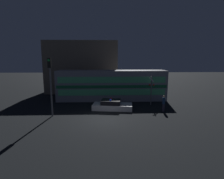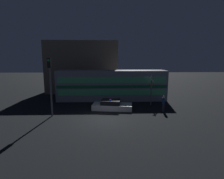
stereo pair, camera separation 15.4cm
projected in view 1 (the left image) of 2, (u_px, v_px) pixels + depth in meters
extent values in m
plane|color=black|center=(105.00, 120.00, 15.83)|extent=(120.00, 120.00, 0.00)
cube|color=gray|center=(112.00, 85.00, 23.75)|extent=(14.47, 2.94, 4.01)
cube|color=#19723F|center=(112.00, 87.00, 22.29)|extent=(14.18, 0.03, 0.40)
cube|color=#59D88C|center=(112.00, 92.00, 22.42)|extent=(13.75, 0.02, 0.80)
cube|color=#59D88C|center=(112.00, 80.00, 22.15)|extent=(13.75, 0.02, 0.80)
cube|color=silver|center=(112.00, 107.00, 19.33)|extent=(4.52, 2.45, 0.59)
cube|color=black|center=(111.00, 102.00, 19.25)|extent=(2.27, 1.93, 0.46)
cube|color=blue|center=(111.00, 100.00, 18.92)|extent=(0.27, 0.59, 0.12)
cube|color=red|center=(111.00, 99.00, 19.48)|extent=(0.27, 0.59, 0.12)
cylinder|color=#3F384C|center=(163.00, 108.00, 18.51)|extent=(0.24, 0.24, 0.81)
cylinder|color=navy|center=(164.00, 101.00, 18.39)|extent=(0.29, 0.29, 0.67)
sphere|color=tan|center=(164.00, 97.00, 18.31)|extent=(0.22, 0.22, 0.22)
cylinder|color=slate|center=(151.00, 90.00, 21.07)|extent=(0.13, 0.13, 3.49)
sphere|color=red|center=(150.00, 85.00, 20.82)|extent=(0.21, 0.21, 0.21)
sphere|color=red|center=(154.00, 85.00, 20.84)|extent=(0.21, 0.21, 0.21)
cube|color=white|center=(152.00, 80.00, 20.77)|extent=(0.58, 0.03, 0.58)
cylinder|color=slate|center=(51.00, 92.00, 16.64)|extent=(0.16, 0.16, 4.67)
cube|color=black|center=(49.00, 63.00, 16.17)|extent=(0.30, 0.30, 0.90)
sphere|color=green|center=(49.00, 60.00, 15.93)|extent=(0.23, 0.23, 0.23)
cube|color=#726656|center=(83.00, 67.00, 30.15)|extent=(11.60, 6.40, 8.36)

